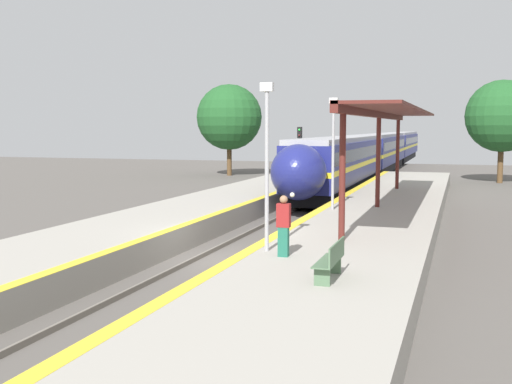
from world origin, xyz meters
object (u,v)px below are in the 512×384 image
(platform_bench, at_px, (332,259))
(lamppost_near, at_px, (267,154))
(lamppost_mid, at_px, (333,145))
(person_waiting, at_px, (284,225))
(train, at_px, (379,151))
(railway_signal, at_px, (300,155))

(platform_bench, bearing_deg, lamppost_near, 130.47)
(platform_bench, height_order, lamppost_mid, lamppost_mid)
(lamppost_near, relative_size, lamppost_mid, 1.00)
(person_waiting, bearing_deg, train, 93.82)
(platform_bench, distance_m, lamppost_near, 4.41)
(railway_signal, distance_m, lamppost_mid, 12.67)
(railway_signal, xyz_separation_m, lamppost_near, (4.42, -21.58, 0.96))
(train, height_order, platform_bench, train)
(lamppost_mid, bearing_deg, person_waiting, -86.30)
(lamppost_near, bearing_deg, train, 93.03)
(train, relative_size, lamppost_mid, 14.03)
(lamppost_mid, bearing_deg, platform_bench, -79.01)
(railway_signal, xyz_separation_m, lamppost_mid, (4.42, -11.84, 0.96))
(lamppost_mid, bearing_deg, railway_signal, 110.45)
(platform_bench, distance_m, person_waiting, 2.88)
(train, height_order, lamppost_mid, lamppost_mid)
(train, distance_m, railway_signal, 23.66)
(lamppost_mid, bearing_deg, train, 93.86)
(platform_bench, xyz_separation_m, railway_signal, (-6.86, 24.45, 1.33))
(railway_signal, relative_size, lamppost_mid, 0.93)
(train, xyz_separation_m, platform_bench, (4.84, -48.01, -0.78))
(train, xyz_separation_m, person_waiting, (3.06, -45.78, -0.38))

